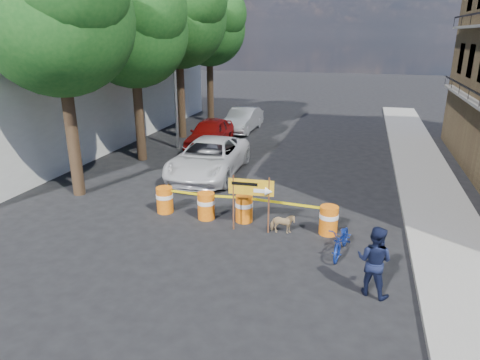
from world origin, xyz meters
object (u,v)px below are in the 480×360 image
Objects in this scene: barrel_far_left at (165,199)px; pedestrian at (374,261)px; dog at (283,224)px; barrel_mid_right at (244,208)px; suv_white at (209,158)px; sedan_silver at (243,120)px; sedan_red at (210,134)px; barrel_far_right at (329,220)px; bicycle at (343,227)px; detour_sign at (257,192)px; barrel_mid_left at (206,205)px.

barrel_far_left is 0.52× the size of pedestrian.
barrel_far_left is at bearing 76.36° from dog.
barrel_mid_right is 0.16× the size of suv_white.
dog is 6.37m from suv_white.
sedan_silver is (-3.75, 13.27, 0.25)m from barrel_mid_right.
pedestrian is at bearing -24.76° from barrel_far_left.
barrel_far_right is at bearing -54.47° from sedan_red.
bicycle is 2.18× the size of dog.
barrel_mid_right reaches higher than dog.
barrel_mid_right is at bearing 61.86° from dog.
sedan_red is at bearing 24.96° from dog.
bicycle is (3.20, -1.42, 0.36)m from barrel_mid_right.
barrel_far_right is at bearing 119.60° from bicycle.
pedestrian is at bearing -50.13° from suv_white.
barrel_far_left is at bearing 166.20° from detour_sign.
barrel_mid_right is 1.21m from detour_sign.
sedan_silver is at bearing 13.91° from dog.
bicycle is (-0.80, 1.74, -0.03)m from pedestrian.
bicycle is 0.37× the size of sedan_red.
pedestrian is at bearing -141.39° from dog.
pedestrian reaches higher than dog.
barrel_mid_right is at bearing 128.07° from detour_sign.
dog is at bearing -21.69° from barrel_mid_right.
barrel_far_right is 11.43m from sedan_red.
barrel_mid_left is 6.08m from pedestrian.
barrel_mid_left is 13.64m from sedan_silver.
barrel_far_right is 1.18× the size of dog.
detour_sign is at bearing 90.85° from dog.
suv_white is 1.23× the size of sedan_red.
bicycle is (2.63, -0.77, -0.48)m from detour_sign.
barrel_mid_left and barrel_mid_right have the same top height.
dog is (2.64, -0.41, -0.15)m from barrel_mid_left.
barrel_far_left is 2.82m from barrel_mid_right.
barrel_mid_left is at bearing 172.72° from bicycle.
pedestrian is 10.05m from suv_white.
barrel_mid_left is at bearing -77.42° from sedan_silver.
barrel_mid_right is 1.49m from dog.
dog is 14.75m from sedan_silver.
pedestrian is at bearing -29.89° from barrel_mid_left.
bicycle is (6.01, -1.40, 0.36)m from barrel_far_left.
barrel_far_left is at bearing -82.89° from sedan_red.
detour_sign is 2.78m from bicycle.
suv_white is 4.78m from sedan_red.
barrel_mid_left is 4.00m from barrel_far_right.
barrel_far_right is 0.20× the size of sedan_red.
barrel_far_left is at bearing -179.64° from barrel_mid_right.
pedestrian is at bearing -66.92° from barrel_far_right.
detour_sign is 1.28m from dog.
bicycle is at bearing -23.89° from barrel_mid_right.
detour_sign is 10.65m from sedan_red.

